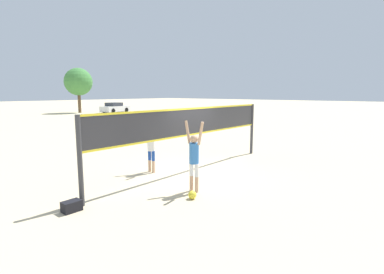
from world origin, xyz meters
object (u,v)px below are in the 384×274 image
volleyball (192,195)px  gear_bag (72,206)px  player_blocker (151,145)px  volleyball_net (192,127)px  tree_left_cluster (78,82)px  player_spiker (194,155)px  parked_car_mid (115,108)px

volleyball → gear_bag: size_ratio=0.52×
player_blocker → volleyball_net: bearing=42.3°
volleyball_net → tree_left_cluster: (14.08, 32.94, 2.66)m
player_spiker → player_blocker: player_spiker is taller
player_blocker → gear_bag: player_blocker is taller
volleyball → gear_bag: bearing=146.7°
parked_car_mid → tree_left_cluster: (-3.76, 3.10, 3.68)m
player_spiker → player_blocker: size_ratio=1.07×
gear_bag → parked_car_mid: parked_car_mid is taller
volleyball_net → player_blocker: bearing=132.3°
player_blocker → parked_car_mid: (18.83, 28.74, -0.37)m
player_spiker → tree_left_cluster: tree_left_cluster is taller
parked_car_mid → volleyball: bearing=-131.9°
volleyball_net → volleyball: (-2.15, -1.84, -1.55)m
volleyball → gear_bag: 3.08m
player_blocker → gear_bag: size_ratio=4.43×
parked_car_mid → tree_left_cluster: size_ratio=0.73×
volleyball_net → parked_car_mid: (17.84, 29.84, -1.02)m
volleyball_net → parked_car_mid: volleyball_net is taller
parked_car_mid → player_spiker: bearing=-131.5°
volleyball_net → player_blocker: size_ratio=4.53×
gear_bag → tree_left_cluster: (18.81, 33.09, 4.19)m
volleyball → parked_car_mid: bearing=57.7°
tree_left_cluster → parked_car_mid: bearing=-39.5°
parked_car_mid → volleyball_net: bearing=-130.5°
tree_left_cluster → volleyball_net: bearing=-113.1°
player_blocker → parked_car_mid: bearing=146.8°
player_spiker → parked_car_mid: 36.89m
volleyball_net → volleyball: size_ratio=38.73×
player_blocker → parked_car_mid: size_ratio=0.43×
volleyball → player_spiker: bearing=35.5°
player_spiker → gear_bag: player_spiker is taller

